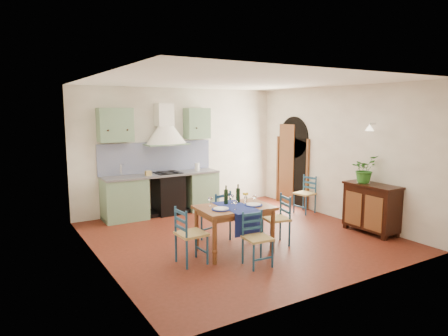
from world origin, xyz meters
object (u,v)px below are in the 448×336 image
Objects in this scene: dining_table at (235,212)px; chair_near at (257,238)px; potted_plant at (364,169)px; sideboard at (371,206)px.

chair_near is at bearing -92.67° from dining_table.
potted_plant is at bearing 7.65° from chair_near.
sideboard is (2.76, -0.47, -0.17)m from dining_table.
dining_table is 2.80m from potted_plant.
chair_near is at bearing -172.35° from potted_plant.
dining_table is 1.54× the size of chair_near.
dining_table is at bearing 87.33° from chair_near.
chair_near is 1.55× the size of potted_plant.
potted_plant reaches higher than chair_near.
chair_near is 2.80m from sideboard.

